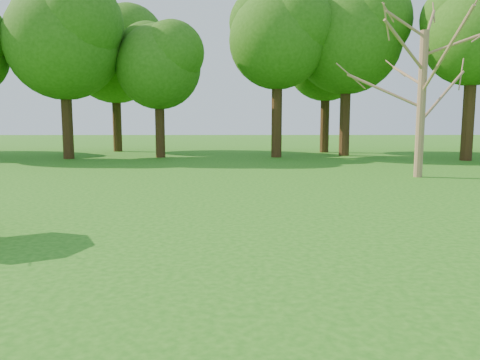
{
  "coord_description": "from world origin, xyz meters",
  "views": [
    {
      "loc": [
        1.12,
        -4.78,
        2.23
      ],
      "look_at": [
        1.19,
        3.81,
        1.1
      ],
      "focal_mm": 35.0,
      "sensor_mm": 36.0,
      "label": 1
    }
  ],
  "objects": [
    {
      "name": "ground",
      "position": [
        0.0,
        0.0,
        0.0
      ],
      "size": [
        120.0,
        120.0,
        0.0
      ],
      "primitive_type": "plane",
      "color": "#1F6613",
      "rests_on": "ground"
    },
    {
      "name": "treeline",
      "position": [
        0.0,
        22.0,
        8.0
      ],
      "size": [
        60.0,
        12.0,
        16.0
      ],
      "primitive_type": null,
      "color": "#245B0F",
      "rests_on": "ground"
    }
  ]
}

